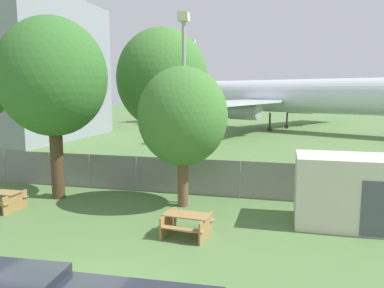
% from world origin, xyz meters
% --- Properties ---
extents(perimeter_fence, '(56.07, 0.07, 1.73)m').
position_xyz_m(perimeter_fence, '(-0.00, 9.70, 0.86)').
color(perimeter_fence, gray).
rests_on(perimeter_fence, ground).
extents(airplane, '(43.27, 35.71, 12.45)m').
position_xyz_m(airplane, '(4.92, 41.32, 4.26)').
color(airplane, silver).
rests_on(airplane, ground).
extents(portable_cabin, '(3.86, 2.35, 2.57)m').
position_xyz_m(portable_cabin, '(6.86, 7.12, 1.29)').
color(portable_cabin, beige).
rests_on(portable_cabin, ground).
extents(picnic_bench_near_cabin, '(1.68, 1.54, 0.76)m').
position_xyz_m(picnic_bench_near_cabin, '(1.35, 4.68, 0.47)').
color(picnic_bench_near_cabin, '#A37A47').
rests_on(picnic_bench_near_cabin, ground).
extents(picnic_bench_open_grass, '(1.73, 1.43, 0.76)m').
position_xyz_m(picnic_bench_open_grass, '(-6.93, 5.57, 0.47)').
color(picnic_bench_open_grass, '#A37A47').
rests_on(picnic_bench_open_grass, ground).
extents(tree_left_of_cabin, '(4.77, 4.77, 8.14)m').
position_xyz_m(tree_left_of_cabin, '(-5.56, 7.68, 5.48)').
color(tree_left_of_cabin, '#4C3823').
rests_on(tree_left_of_cabin, ground).
extents(tree_behind_benches, '(5.15, 5.15, 8.44)m').
position_xyz_m(tree_behind_benches, '(-2.39, 13.37, 5.57)').
color(tree_behind_benches, '#4C3823').
rests_on(tree_behind_benches, ground).
extents(tree_far_right, '(3.75, 3.75, 5.92)m').
position_xyz_m(tree_far_right, '(0.34, 7.88, 3.83)').
color(tree_far_right, brown).
rests_on(tree_far_right, ground).
extents(light_mast, '(0.44, 0.44, 8.10)m').
position_xyz_m(light_mast, '(0.27, 8.33, 4.92)').
color(light_mast, '#99999E').
rests_on(light_mast, ground).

